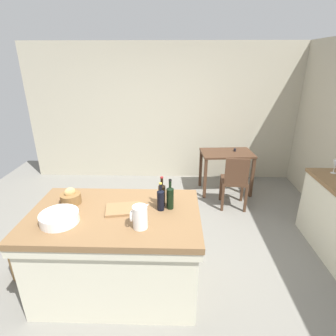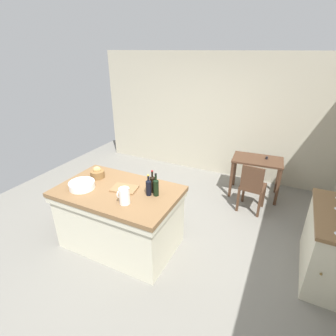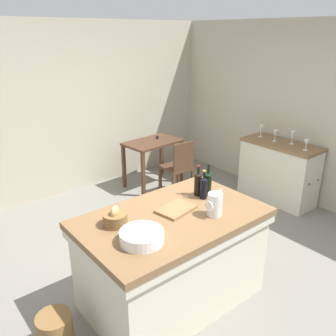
% 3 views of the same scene
% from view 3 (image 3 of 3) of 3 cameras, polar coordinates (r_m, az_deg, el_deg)
% --- Properties ---
extents(ground_plane, '(6.76, 6.76, 0.00)m').
position_cam_3_polar(ground_plane, '(4.08, 0.98, -15.08)').
color(ground_plane, slate).
extents(wall_back, '(5.32, 0.12, 2.60)m').
position_cam_3_polar(wall_back, '(5.65, -16.41, 8.95)').
color(wall_back, '#B2AA93').
rests_on(wall_back, ground).
extents(wall_right, '(0.12, 5.20, 2.60)m').
position_cam_3_polar(wall_right, '(5.47, 22.60, 7.82)').
color(wall_right, '#B2AA93').
rests_on(wall_right, ground).
extents(island_table, '(1.65, 1.02, 0.91)m').
position_cam_3_polar(island_table, '(3.35, 0.70, -13.90)').
color(island_table, brown).
rests_on(island_table, ground).
extents(side_cabinet, '(0.52, 1.16, 0.90)m').
position_cam_3_polar(side_cabinet, '(5.54, 17.42, -0.54)').
color(side_cabinet, brown).
rests_on(side_cabinet, ground).
extents(writing_desk, '(0.94, 0.63, 0.81)m').
position_cam_3_polar(writing_desk, '(5.76, -2.49, 3.16)').
color(writing_desk, '#472D1E').
rests_on(writing_desk, ground).
extents(wooden_chair, '(0.43, 0.43, 0.90)m').
position_cam_3_polar(wooden_chair, '(5.38, 1.73, 0.23)').
color(wooden_chair, '#472D1E').
rests_on(wooden_chair, ground).
extents(pitcher, '(0.17, 0.13, 0.25)m').
position_cam_3_polar(pitcher, '(3.10, 7.58, -5.83)').
color(pitcher, white).
rests_on(pitcher, island_table).
extents(wash_bowl, '(0.34, 0.34, 0.09)m').
position_cam_3_polar(wash_bowl, '(2.75, -4.27, -11.00)').
color(wash_bowl, white).
rests_on(wash_bowl, island_table).
extents(bread_basket, '(0.20, 0.20, 0.18)m').
position_cam_3_polar(bread_basket, '(2.98, -8.54, -8.05)').
color(bread_basket, brown).
rests_on(bread_basket, island_table).
extents(cutting_board, '(0.37, 0.29, 0.02)m').
position_cam_3_polar(cutting_board, '(3.20, 1.30, -6.67)').
color(cutting_board, olive).
rests_on(cutting_board, island_table).
extents(wine_bottle_dark, '(0.07, 0.07, 0.31)m').
position_cam_3_polar(wine_bottle_dark, '(3.47, 6.48, -2.42)').
color(wine_bottle_dark, black).
rests_on(wine_bottle_dark, island_table).
extents(wine_bottle_amber, '(0.07, 0.07, 0.31)m').
position_cam_3_polar(wine_bottle_amber, '(3.45, 4.85, -2.48)').
color(wine_bottle_amber, black).
rests_on(wine_bottle_amber, island_table).
extents(wine_bottle_green, '(0.07, 0.07, 0.29)m').
position_cam_3_polar(wine_bottle_green, '(3.39, 5.79, -3.10)').
color(wine_bottle_green, black).
rests_on(wine_bottle_green, island_table).
extents(wine_glass_far_left, '(0.07, 0.07, 0.16)m').
position_cam_3_polar(wine_glass_far_left, '(5.13, 21.47, 3.80)').
color(wine_glass_far_left, white).
rests_on(wine_glass_far_left, side_cabinet).
extents(wine_glass_left, '(0.07, 0.07, 0.19)m').
position_cam_3_polar(wine_glass_left, '(5.36, 19.50, 5.02)').
color(wine_glass_left, white).
rests_on(wine_glass_left, side_cabinet).
extents(wine_glass_middle, '(0.07, 0.07, 0.17)m').
position_cam_3_polar(wine_glass_middle, '(5.42, 16.99, 5.35)').
color(wine_glass_middle, white).
rests_on(wine_glass_middle, side_cabinet).
extents(wine_glass_right, '(0.07, 0.07, 0.18)m').
position_cam_3_polar(wine_glass_right, '(5.60, 14.83, 6.10)').
color(wine_glass_right, white).
rests_on(wine_glass_right, side_cabinet).
extents(wicker_hamper, '(0.28, 0.28, 0.34)m').
position_cam_3_polar(wicker_hamper, '(3.23, -17.71, -24.10)').
color(wicker_hamper, brown).
rests_on(wicker_hamper, ground).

